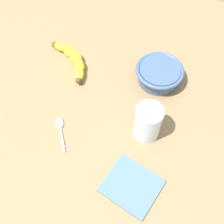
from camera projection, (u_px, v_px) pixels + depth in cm
name	position (u px, v px, depth cm)	size (l,w,h in cm)	color
wooden_tabletop	(101.00, 115.00, 88.31)	(120.00, 120.00, 3.00)	olive
banana	(73.00, 59.00, 95.75)	(15.53, 14.52, 3.75)	yellow
smoothie_glass	(148.00, 123.00, 79.09)	(7.41, 7.41, 11.07)	silver
ceramic_bowl	(159.00, 74.00, 90.73)	(14.92, 14.92, 5.37)	#3D5675
teaspoon	(60.00, 125.00, 84.21)	(10.67, 6.30, 0.80)	silver
folded_napkin	(132.00, 186.00, 74.76)	(12.02, 13.43, 0.60)	slate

